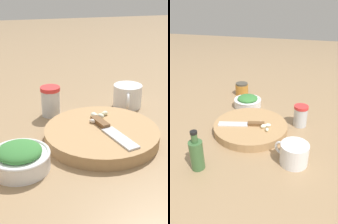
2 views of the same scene
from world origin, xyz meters
TOP-DOWN VIEW (x-y plane):
  - ground_plane at (0.00, 0.00)m, footprint 5.00×5.00m
  - cutting_board at (0.04, -0.04)m, footprint 0.31×0.31m
  - chef_knife at (0.05, -0.06)m, footprint 0.08×0.19m
  - garlic_cloves at (0.05, 0.03)m, footprint 0.07×0.06m
  - herb_bowl at (-0.18, -0.13)m, footprint 0.14×0.14m
  - spice_jar at (-0.07, 0.16)m, footprint 0.06×0.06m
  - coffee_mug at (0.19, 0.16)m, footprint 0.10×0.12m

SIDE VIEW (x-z plane):
  - ground_plane at x=0.00m, z-range 0.00..0.00m
  - cutting_board at x=0.04m, z-range 0.00..0.03m
  - herb_bowl at x=-0.18m, z-range 0.00..0.06m
  - chef_knife at x=0.05m, z-range 0.03..0.04m
  - coffee_mug at x=0.19m, z-range 0.00..0.08m
  - garlic_cloves at x=0.05m, z-range 0.03..0.05m
  - spice_jar at x=-0.07m, z-range 0.00..0.10m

